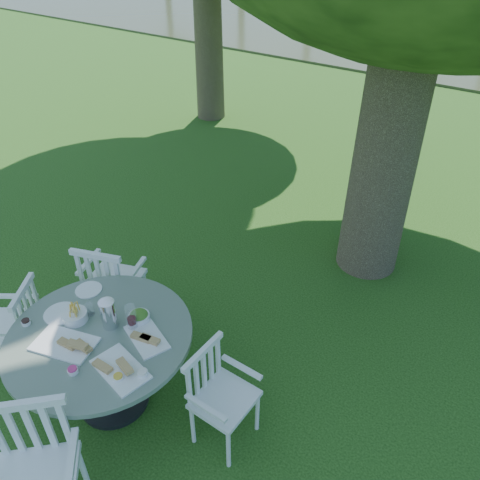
% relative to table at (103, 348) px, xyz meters
% --- Properties ---
extents(ground, '(140.00, 140.00, 0.00)m').
position_rel_table_xyz_m(ground, '(0.18, 1.30, -0.62)').
color(ground, '#13390B').
rests_on(ground, ground).
extents(table, '(1.36, 1.36, 0.77)m').
position_rel_table_xyz_m(table, '(0.00, 0.00, 0.00)').
color(table, black).
rests_on(table, ground).
extents(chair_ne, '(0.40, 0.43, 0.83)m').
position_rel_table_xyz_m(chair_ne, '(0.85, 0.30, -0.13)').
color(chair_ne, white).
rests_on(chair_ne, ground).
extents(chair_nw, '(0.60, 0.59, 0.94)m').
position_rel_table_xyz_m(chair_nw, '(-0.66, 0.60, -0.07)').
color(chair_nw, white).
rests_on(chair_nw, ground).
extents(chair_sw, '(0.58, 0.59, 0.86)m').
position_rel_table_xyz_m(chair_sw, '(-0.88, -0.16, -0.11)').
color(chair_sw, white).
rests_on(chair_sw, ground).
extents(chair_se, '(0.68, 0.68, 0.99)m').
position_rel_table_xyz_m(chair_se, '(0.34, -0.82, -0.04)').
color(chair_se, white).
rests_on(chair_se, ground).
extents(tableware, '(1.16, 0.78, 0.24)m').
position_rel_table_xyz_m(tableware, '(-0.01, 0.04, 0.20)').
color(tableware, white).
rests_on(tableware, table).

